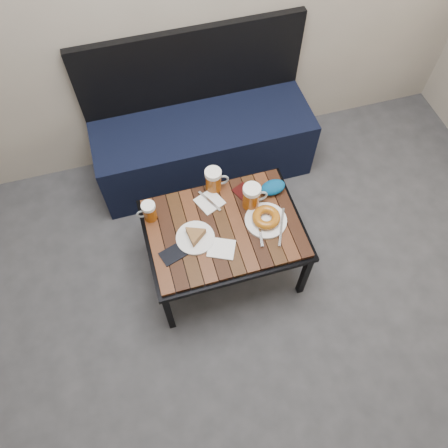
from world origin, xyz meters
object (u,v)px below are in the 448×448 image
object	(u,v)px
beer_mug_left	(149,211)
beer_mug_right	(252,196)
bench	(203,140)
passport_navy	(173,254)
beer_mug_centre	(214,180)
passport_burgundy	(244,193)
knit_pouch	(273,187)
plate_bagel	(266,219)
cafe_table	(224,231)
plate_pie	(195,236)

from	to	relation	value
beer_mug_left	beer_mug_right	bearing A→B (deg)	176.01
bench	passport_navy	distance (m)	0.99
bench	beer_mug_centre	size ratio (longest dim) A/B	9.57
passport_burgundy	knit_pouch	distance (m)	0.16
knit_pouch	plate_bagel	bearing A→B (deg)	-119.31
beer_mug_right	passport_burgundy	distance (m)	0.11
beer_mug_left	beer_mug_centre	xyz separation A→B (m)	(0.38, 0.10, 0.01)
beer_mug_right	knit_pouch	bearing A→B (deg)	22.82
cafe_table	beer_mug_right	distance (m)	0.24
knit_pouch	beer_mug_right	bearing A→B (deg)	-158.63
plate_pie	plate_bagel	xyz separation A→B (m)	(0.39, -0.00, 0.00)
beer_mug_right	passport_navy	distance (m)	0.52
beer_mug_right	passport_navy	size ratio (longest dim) A/B	1.22
beer_mug_left	passport_navy	bearing A→B (deg)	108.36
plate_pie	passport_burgundy	size ratio (longest dim) A/B	1.67
cafe_table	beer_mug_left	distance (m)	0.41
cafe_table	beer_mug_right	world-z (taller)	beer_mug_right
plate_bagel	beer_mug_right	bearing A→B (deg)	108.52
plate_pie	passport_navy	distance (m)	0.15
beer_mug_centre	plate_bagel	world-z (taller)	beer_mug_centre
bench	beer_mug_centre	world-z (taller)	bench
plate_bagel	passport_navy	world-z (taller)	plate_bagel
beer_mug_centre	knit_pouch	bearing A→B (deg)	-15.98
bench	plate_pie	distance (m)	0.89
cafe_table	knit_pouch	distance (m)	0.37
passport_navy	knit_pouch	world-z (taller)	knit_pouch
beer_mug_right	passport_burgundy	bearing A→B (deg)	100.27
beer_mug_left	beer_mug_right	size ratio (longest dim) A/B	0.77
bench	knit_pouch	bearing A→B (deg)	-69.74
cafe_table	beer_mug_centre	xyz separation A→B (m)	(0.02, 0.26, 0.12)
plate_pie	passport_navy	size ratio (longest dim) A/B	1.61
cafe_table	passport_burgundy	bearing A→B (deg)	46.63
knit_pouch	passport_navy	bearing A→B (deg)	-159.09
beer_mug_centre	plate_pie	bearing A→B (deg)	-118.57
beer_mug_right	knit_pouch	xyz separation A→B (m)	(0.14, 0.06, -0.05)
plate_bagel	passport_burgundy	world-z (taller)	plate_bagel
beer_mug_centre	plate_bagel	xyz separation A→B (m)	(0.21, -0.29, -0.05)
beer_mug_left	passport_burgundy	world-z (taller)	beer_mug_left
bench	plate_bagel	xyz separation A→B (m)	(0.14, -0.83, 0.22)
bench	cafe_table	bearing A→B (deg)	-95.98
knit_pouch	passport_burgundy	bearing A→B (deg)	169.82
beer_mug_centre	beer_mug_right	size ratio (longest dim) A/B	0.95
cafe_table	beer_mug_centre	distance (m)	0.29
bench	knit_pouch	size ratio (longest dim) A/B	9.69
bench	plate_bagel	distance (m)	0.87
plate_pie	cafe_table	bearing A→B (deg)	9.42
passport_navy	passport_burgundy	size ratio (longest dim) A/B	1.04
bench	plate_pie	world-z (taller)	bench
beer_mug_right	plate_pie	bearing A→B (deg)	-159.07
knit_pouch	plate_pie	bearing A→B (deg)	-159.96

